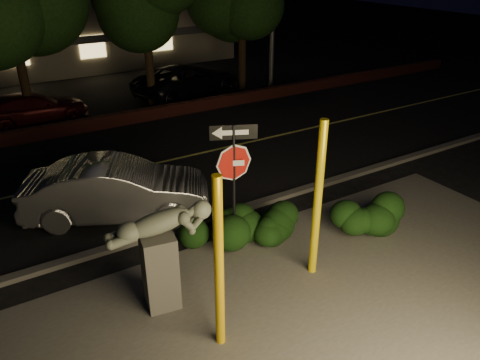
{
  "coord_description": "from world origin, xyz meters",
  "views": [
    {
      "loc": [
        -4.68,
        -6.48,
        6.37
      ],
      "look_at": [
        0.34,
        1.76,
        1.6
      ],
      "focal_mm": 35.0,
      "sensor_mm": 36.0,
      "label": 1
    }
  ],
  "objects_px": {
    "yellow_pole_left": "(219,266)",
    "parked_car_darkred": "(33,108)",
    "signpost": "(234,163)",
    "silver_sedan": "(117,190)",
    "parked_car_dark": "(187,80)",
    "sculpture": "(160,248)",
    "yellow_pole_right": "(318,201)"
  },
  "relations": [
    {
      "from": "signpost",
      "to": "sculpture",
      "type": "relative_size",
      "value": 1.41
    },
    {
      "from": "yellow_pole_left",
      "to": "sculpture",
      "type": "relative_size",
      "value": 1.55
    },
    {
      "from": "signpost",
      "to": "parked_car_dark",
      "type": "height_order",
      "value": "signpost"
    },
    {
      "from": "signpost",
      "to": "silver_sedan",
      "type": "bearing_deg",
      "value": 148.23
    },
    {
      "from": "yellow_pole_right",
      "to": "signpost",
      "type": "xyz_separation_m",
      "value": [
        -0.95,
        1.74,
        0.41
      ]
    },
    {
      "from": "silver_sedan",
      "to": "parked_car_darkred",
      "type": "height_order",
      "value": "silver_sedan"
    },
    {
      "from": "yellow_pole_left",
      "to": "parked_car_dark",
      "type": "distance_m",
      "value": 16.1
    },
    {
      "from": "yellow_pole_left",
      "to": "parked_car_darkred",
      "type": "bearing_deg",
      "value": 92.61
    },
    {
      "from": "yellow_pole_left",
      "to": "signpost",
      "type": "distance_m",
      "value": 3.1
    },
    {
      "from": "silver_sedan",
      "to": "parked_car_dark",
      "type": "distance_m",
      "value": 11.49
    },
    {
      "from": "parked_car_darkred",
      "to": "parked_car_dark",
      "type": "distance_m",
      "value": 7.09
    },
    {
      "from": "signpost",
      "to": "sculpture",
      "type": "distance_m",
      "value": 2.59
    },
    {
      "from": "yellow_pole_left",
      "to": "silver_sedan",
      "type": "relative_size",
      "value": 0.71
    },
    {
      "from": "signpost",
      "to": "parked_car_darkred",
      "type": "relative_size",
      "value": 0.72
    },
    {
      "from": "yellow_pole_left",
      "to": "parked_car_darkred",
      "type": "xyz_separation_m",
      "value": [
        -0.65,
        14.29,
        -1.06
      ]
    },
    {
      "from": "yellow_pole_right",
      "to": "silver_sedan",
      "type": "bearing_deg",
      "value": 122.0
    },
    {
      "from": "parked_car_dark",
      "to": "yellow_pole_left",
      "type": "bearing_deg",
      "value": 141.58
    },
    {
      "from": "yellow_pole_left",
      "to": "silver_sedan",
      "type": "distance_m",
      "value": 5.36
    },
    {
      "from": "silver_sedan",
      "to": "parked_car_darkred",
      "type": "distance_m",
      "value": 9.03
    },
    {
      "from": "yellow_pole_right",
      "to": "yellow_pole_left",
      "type": "bearing_deg",
      "value": -164.46
    },
    {
      "from": "signpost",
      "to": "yellow_pole_left",
      "type": "bearing_deg",
      "value": -101.11
    },
    {
      "from": "silver_sedan",
      "to": "yellow_pole_right",
      "type": "bearing_deg",
      "value": -123.24
    },
    {
      "from": "yellow_pole_right",
      "to": "parked_car_darkred",
      "type": "bearing_deg",
      "value": 103.99
    },
    {
      "from": "yellow_pole_right",
      "to": "sculpture",
      "type": "relative_size",
      "value": 1.63
    },
    {
      "from": "sculpture",
      "to": "parked_car_darkred",
      "type": "bearing_deg",
      "value": 100.11
    },
    {
      "from": "sculpture",
      "to": "parked_car_dark",
      "type": "height_order",
      "value": "sculpture"
    },
    {
      "from": "yellow_pole_left",
      "to": "parked_car_dark",
      "type": "bearing_deg",
      "value": 66.46
    },
    {
      "from": "parked_car_darkred",
      "to": "yellow_pole_right",
      "type": "bearing_deg",
      "value": -168.69
    },
    {
      "from": "silver_sedan",
      "to": "parked_car_dark",
      "type": "relative_size",
      "value": 0.88
    },
    {
      "from": "signpost",
      "to": "silver_sedan",
      "type": "relative_size",
      "value": 0.65
    },
    {
      "from": "signpost",
      "to": "silver_sedan",
      "type": "xyz_separation_m",
      "value": [
        -1.88,
        2.79,
        -1.39
      ]
    },
    {
      "from": "sculpture",
      "to": "parked_car_dark",
      "type": "bearing_deg",
      "value": 71.82
    }
  ]
}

